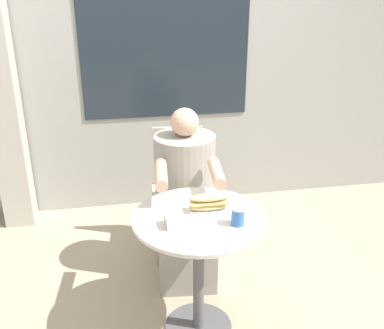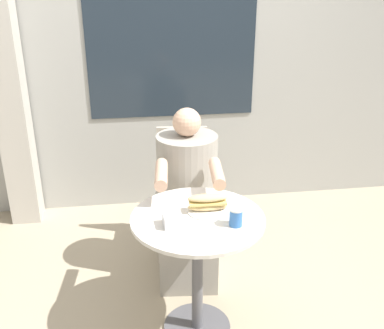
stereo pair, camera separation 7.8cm
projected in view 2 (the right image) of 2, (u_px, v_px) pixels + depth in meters
ground_plane at (197, 328)px, 2.52m from camera, size 8.00×8.00×0.00m
storefront_wall at (166, 35)px, 3.44m from camera, size 8.00×0.09×2.80m
lattice_pillar at (6, 70)px, 3.21m from camera, size 0.22×0.22×2.40m
cafe_table at (198, 249)px, 2.32m from camera, size 0.68×0.68×0.71m
diner_chair at (183, 178)px, 3.13m from camera, size 0.42×0.42×0.87m
seated_diner at (187, 208)px, 2.83m from camera, size 0.42×0.69×1.11m
sandwich_on_plate at (208, 204)px, 2.28m from camera, size 0.21×0.21×0.10m
drink_cup at (236, 217)px, 2.15m from camera, size 0.07×0.07×0.09m
napkin_box at (172, 220)px, 2.16m from camera, size 0.10×0.10×0.06m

